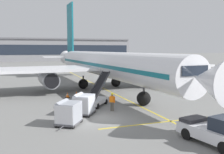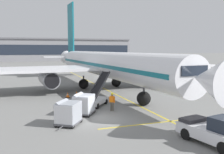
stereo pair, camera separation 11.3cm
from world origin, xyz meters
name	(u,v)px [view 2 (the right image)]	position (x,y,z in m)	size (l,w,h in m)	color
ground_plane	(102,119)	(0.00, 0.00, 0.00)	(600.00, 600.00, 0.00)	slate
parked_airplane	(103,64)	(4.86, 15.41, 3.64)	(36.92, 46.21, 15.50)	white
belt_loader	(96,97)	(0.93, 5.15, 0.92)	(4.19, 4.77, 3.39)	silver
baggage_cart_lead	(83,104)	(-1.12, 1.98, 1.00)	(2.44, 2.71, 1.91)	#515156
baggage_cart_second	(68,112)	(-2.94, -0.61, 1.00)	(2.44, 2.71, 1.91)	#515156
pushback_tug	(215,131)	(4.96, -7.58, 0.83)	(2.91, 4.72, 1.83)	silver
ground_crew_by_loader	(84,104)	(-1.13, 1.79, 1.00)	(0.56, 0.31, 1.74)	#333847
ground_crew_by_carts	(112,101)	(1.73, 2.33, 1.00)	(0.46, 0.43, 1.74)	#514C42
safety_cone_engine_keepout	(77,94)	(-0.07, 10.37, 0.35)	(0.63, 0.63, 0.71)	black
safety_cone_wingtip	(81,95)	(0.38, 9.84, 0.32)	(0.58, 0.58, 0.67)	black
safety_cone_nose_mark	(68,95)	(-1.16, 10.34, 0.30)	(0.55, 0.55, 0.63)	black
apron_guidance_line_lead_in	(106,89)	(5.09, 14.50, 0.00)	(0.20, 110.00, 0.01)	yellow
apron_guidance_line_stop_bar	(168,121)	(4.92, -2.43, 0.00)	(12.00, 0.20, 0.01)	yellow
terminal_building	(37,50)	(0.43, 115.57, 5.58)	(95.64, 22.32, 11.27)	gray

